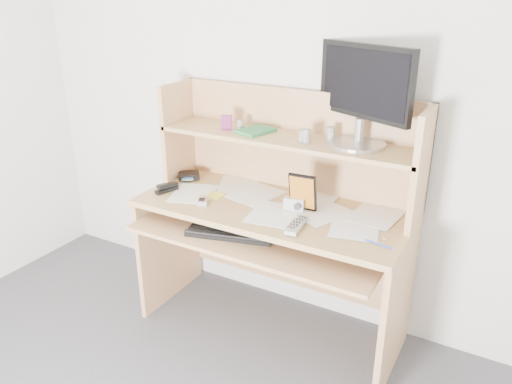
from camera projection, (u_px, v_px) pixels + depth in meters
The scene contains 19 objects.
back_wall at pixel (301, 98), 2.62m from camera, with size 3.60×0.04×2.50m, color beige.
desk at pixel (278, 211), 2.64m from camera, with size 1.40×0.70×1.30m.
paper_clutter at pixel (271, 206), 2.55m from camera, with size 1.32×0.54×0.01m, color white.
keyboard at pixel (231, 232), 2.47m from camera, with size 0.46×0.26×0.03m.
tv_remote at pixel (297, 225), 2.32m from camera, with size 0.06×0.20×0.02m, color #A2A39D.
flip_phone at pixel (203, 200), 2.58m from camera, with size 0.05×0.09×0.02m, color #B2B2B5.
stapler at pixel (167, 187), 2.72m from camera, with size 0.04×0.13×0.04m, color black.
wallet at pixel (189, 175), 2.91m from camera, with size 0.12×0.10×0.03m, color black.
sticky_note_pad at pixel (215, 195), 2.67m from camera, with size 0.08×0.08×0.01m, color yellow.
digital_camera at pixel (294, 204), 2.49m from camera, with size 0.10×0.04×0.06m, color #B9B9BB.
game_case at pixel (303, 192), 2.45m from camera, with size 0.14×0.02×0.20m, color black.
blue_pen at pixel (378, 244), 2.16m from camera, with size 0.01×0.01×0.13m, color blue.
card_box at pixel (227, 122), 2.66m from camera, with size 0.06×0.02×0.08m, color maroon.
shelf_book at pixel (256, 131), 2.62m from camera, with size 0.14×0.19×0.02m, color #378B50.
chip_stack_a at pixel (240, 125), 2.67m from camera, with size 0.04×0.04×0.05m, color black.
chip_stack_b at pixel (306, 136), 2.44m from camera, with size 0.04×0.04×0.07m, color silver.
chip_stack_c at pixel (303, 136), 2.46m from camera, with size 0.04×0.04×0.06m, color black.
chip_stack_d at pixel (331, 134), 2.46m from camera, with size 0.04×0.04×0.07m, color white.
monitor at pixel (363, 92), 2.33m from camera, with size 0.51×0.30×0.47m.
Camera 1 is at (1.07, -0.59, 1.79)m, focal length 35.00 mm.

